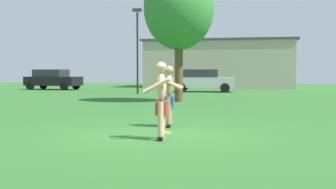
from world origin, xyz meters
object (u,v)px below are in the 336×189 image
(car_silver_near_post, at_px, (203,80))
(tree_left_field, at_px, (179,9))
(player_with_cap, at_px, (161,97))
(player_in_blue, at_px, (170,95))
(car_black_mid_lot, at_px, (53,79))
(lamp_post, at_px, (137,41))
(frisbee, at_px, (166,133))

(car_silver_near_post, xyz_separation_m, tree_left_field, (0.09, -9.76, 3.67))
(player_with_cap, relative_size, car_silver_near_post, 0.39)
(player_in_blue, xyz_separation_m, car_silver_near_post, (-1.56, 19.12, -0.04))
(player_in_blue, bearing_deg, car_black_mid_lot, 123.83)
(player_with_cap, relative_size, lamp_post, 0.31)
(frisbee, bearing_deg, lamp_post, 108.04)
(lamp_post, bearing_deg, car_silver_near_post, 39.90)
(player_in_blue, distance_m, lamp_post, 16.99)
(frisbee, bearing_deg, player_with_cap, -83.92)
(player_with_cap, xyz_separation_m, tree_left_field, (-1.73, 11.52, 3.54))
(player_with_cap, bearing_deg, frisbee, 96.08)
(tree_left_field, bearing_deg, player_in_blue, -81.02)
(player_with_cap, xyz_separation_m, player_in_blue, (-0.26, 2.16, -0.08))
(frisbee, xyz_separation_m, tree_left_field, (-1.63, 10.56, 4.48))
(car_silver_near_post, bearing_deg, car_black_mid_lot, 174.52)
(player_with_cap, distance_m, player_in_blue, 2.18)
(frisbee, bearing_deg, car_black_mid_lot, 122.62)
(car_black_mid_lot, height_order, tree_left_field, tree_left_field)
(player_in_blue, distance_m, car_silver_near_post, 19.19)
(frisbee, bearing_deg, tree_left_field, 98.78)
(car_black_mid_lot, xyz_separation_m, lamp_post, (8.17, -4.37, 2.57))
(player_with_cap, xyz_separation_m, lamp_post, (-5.67, 18.06, 2.44))
(car_silver_near_post, height_order, car_black_mid_lot, same)
(car_black_mid_lot, bearing_deg, player_in_blue, -56.17)
(player_in_blue, height_order, car_silver_near_post, player_in_blue)
(car_black_mid_lot, bearing_deg, frisbee, -57.38)
(player_with_cap, xyz_separation_m, car_silver_near_post, (-1.82, 21.29, -0.13))
(car_black_mid_lot, relative_size, tree_left_field, 0.68)
(frisbee, height_order, car_black_mid_lot, car_black_mid_lot)
(frisbee, relative_size, car_black_mid_lot, 0.05)
(frisbee, bearing_deg, car_silver_near_post, 94.83)
(car_silver_near_post, height_order, tree_left_field, tree_left_field)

